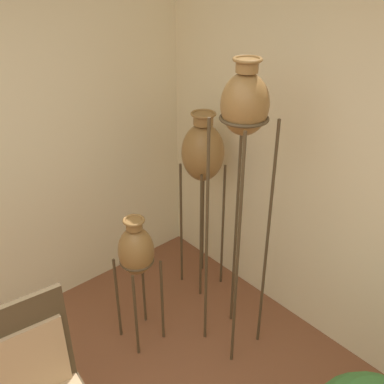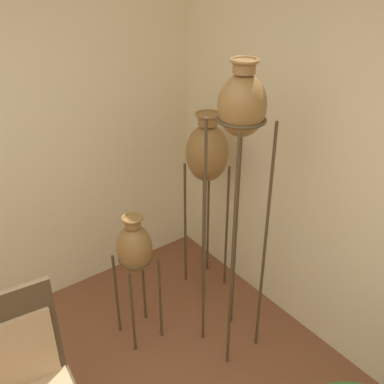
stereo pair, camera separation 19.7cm
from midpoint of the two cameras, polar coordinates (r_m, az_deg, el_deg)
name	(u,v)px [view 2 (the right image)]	position (r m, az deg, el deg)	size (l,w,h in m)	color
vase_stand_tall	(241,118)	(2.57, 8.51, 9.23)	(0.30, 0.30, 2.07)	#473823
vase_stand_medium	(207,155)	(3.37, 3.62, 4.74)	(0.32, 0.32, 1.54)	#473823
vase_stand_short	(135,250)	(3.08, -5.48, -7.37)	(0.25, 0.25, 1.04)	#473823
chair	(25,384)	(2.60, -18.25, -22.18)	(0.53, 0.49, 1.14)	#473823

